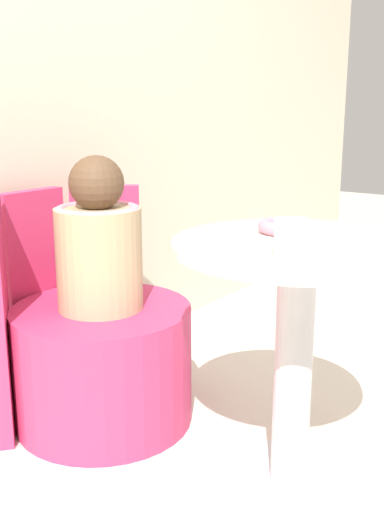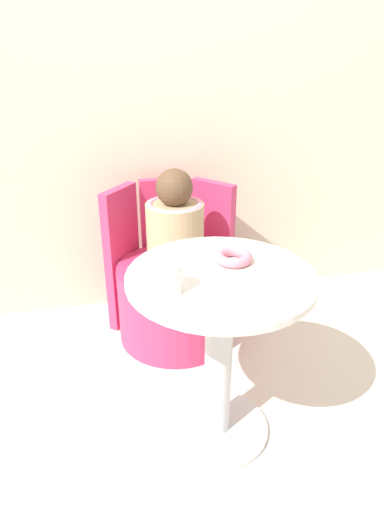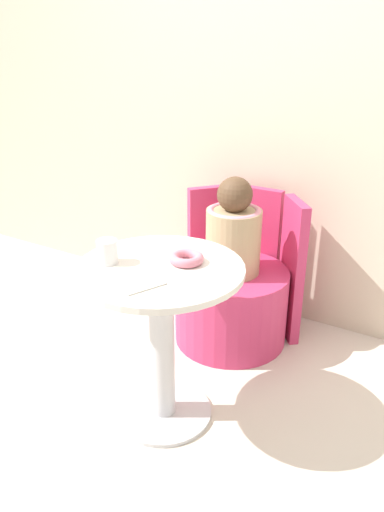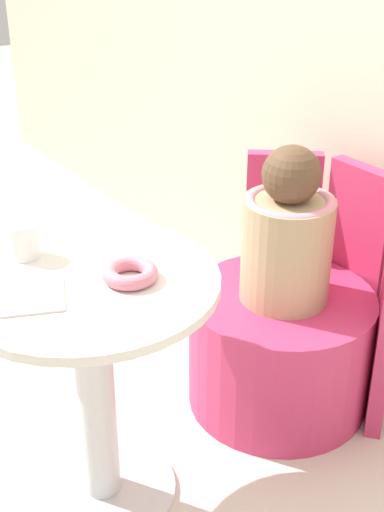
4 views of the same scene
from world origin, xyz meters
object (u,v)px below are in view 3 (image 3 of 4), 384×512
(child_figure, at_px, (234,232))
(cup, at_px, (107,252))
(round_table, at_px, (161,319))
(tub_chair, at_px, (231,305))
(donut, at_px, (186,258))

(child_figure, distance_m, cup, 0.79)
(round_table, distance_m, child_figure, 0.70)
(tub_chair, bearing_deg, cup, -102.24)
(tub_chair, relative_size, cup, 6.36)
(tub_chair, xyz_separation_m, child_figure, (-0.00, 0.00, 0.42))
(round_table, relative_size, donut, 5.19)
(tub_chair, xyz_separation_m, donut, (0.09, -0.60, 0.52))
(tub_chair, relative_size, donut, 4.36)
(round_table, relative_size, tub_chair, 1.19)
(round_table, relative_size, cup, 7.59)
(donut, distance_m, cup, 0.30)
(donut, height_order, cup, cup)
(round_table, height_order, cup, cup)
(round_table, distance_m, cup, 0.34)
(donut, bearing_deg, tub_chair, 98.89)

